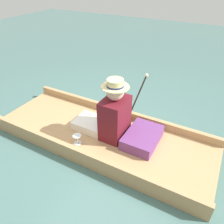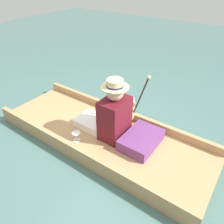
# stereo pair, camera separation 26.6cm
# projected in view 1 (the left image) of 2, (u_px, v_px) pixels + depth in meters

# --- Properties ---
(ground_plane) EXTENTS (16.00, 16.00, 0.00)m
(ground_plane) POSITION_uv_depth(u_px,v_px,m) (102.00, 139.00, 2.94)
(ground_plane) COLOR #476B66
(punt_boat) EXTENTS (1.04, 2.90, 0.21)m
(punt_boat) POSITION_uv_depth(u_px,v_px,m) (102.00, 135.00, 2.91)
(punt_boat) COLOR tan
(punt_boat) RESTS_ON ground_plane
(seat_cushion) EXTENTS (0.54, 0.38, 0.14)m
(seat_cushion) POSITION_uv_depth(u_px,v_px,m) (142.00, 137.00, 2.69)
(seat_cushion) COLOR #6B3875
(seat_cushion) RESTS_ON punt_boat
(seated_person) EXTENTS (0.39, 0.74, 0.80)m
(seated_person) POSITION_uv_depth(u_px,v_px,m) (110.00, 115.00, 2.71)
(seated_person) COLOR white
(seated_person) RESTS_ON punt_boat
(teddy_bear) EXTENTS (0.28, 0.16, 0.39)m
(teddy_bear) POSITION_uv_depth(u_px,v_px,m) (127.00, 110.00, 3.01)
(teddy_bear) COLOR tan
(teddy_bear) RESTS_ON punt_boat
(wine_glass) EXTENTS (0.11, 0.11, 0.12)m
(wine_glass) POSITION_uv_depth(u_px,v_px,m) (77.00, 138.00, 2.66)
(wine_glass) COLOR silver
(wine_glass) RESTS_ON punt_boat
(walking_cane) EXTENTS (0.04, 0.26, 0.77)m
(walking_cane) POSITION_uv_depth(u_px,v_px,m) (138.00, 95.00, 2.81)
(walking_cane) COLOR #2D2823
(walking_cane) RESTS_ON punt_boat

